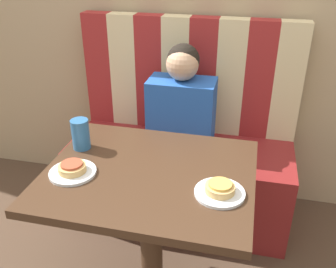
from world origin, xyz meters
name	(u,v)px	position (x,y,z in m)	size (l,w,h in m)	color
booth_seat	(180,179)	(0.00, 0.65, 0.25)	(1.28, 0.55, 0.49)	maroon
booth_backrest	(189,76)	(0.00, 0.88, 0.83)	(1.28, 0.10, 0.68)	maroon
dining_table	(150,193)	(0.00, 0.00, 0.61)	(0.84, 0.71, 0.72)	#422B1C
person	(182,101)	(0.00, 0.66, 0.76)	(0.36, 0.21, 0.58)	#2356B2
plate_left	(73,172)	(-0.29, -0.09, 0.73)	(0.19, 0.19, 0.01)	white
plate_right	(220,193)	(0.29, -0.09, 0.73)	(0.19, 0.19, 0.01)	white
pizza_left	(72,167)	(-0.29, -0.09, 0.75)	(0.11, 0.11, 0.04)	tan
pizza_right	(220,188)	(0.29, -0.09, 0.75)	(0.11, 0.11, 0.04)	tan
drinking_cup	(81,134)	(-0.35, 0.11, 0.79)	(0.08, 0.08, 0.14)	#2D669E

